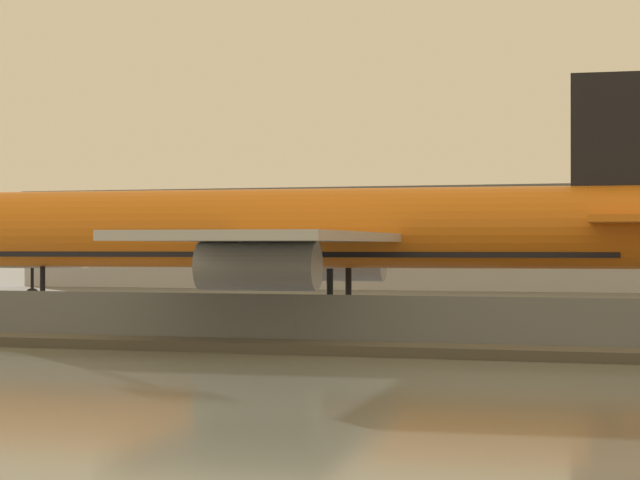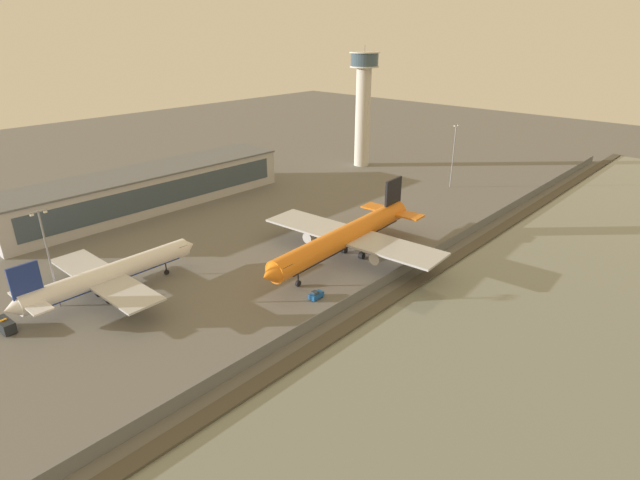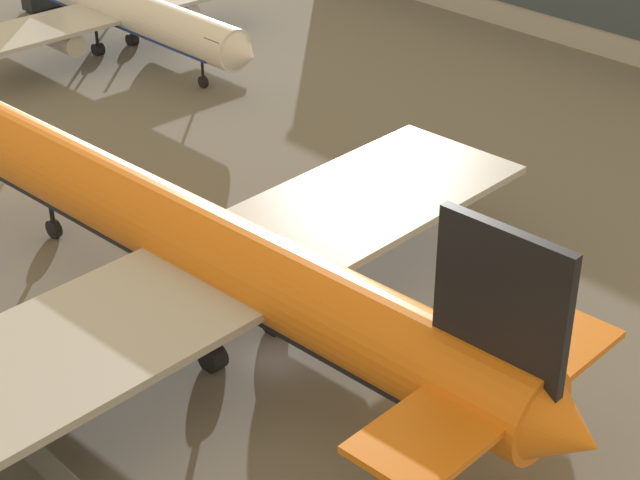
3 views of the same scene
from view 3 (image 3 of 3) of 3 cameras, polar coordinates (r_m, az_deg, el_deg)
name	(u,v)px [view 3 (image 3 of 3)]	position (r m, az deg, el deg)	size (l,w,h in m)	color
ground_plane	(276,360)	(66.56, -2.38, -6.40)	(500.00, 500.00, 0.00)	#66635E
perimeter_fence	(44,463)	(59.02, -14.50, -11.42)	(280.00, 0.10, 2.60)	slate
cargo_jet_orange	(213,252)	(66.00, -5.73, -0.64)	(55.60, 47.94, 15.76)	orange
passenger_jet_white	(122,9)	(115.64, -10.50, 12.02)	(41.09, 34.71, 12.93)	white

